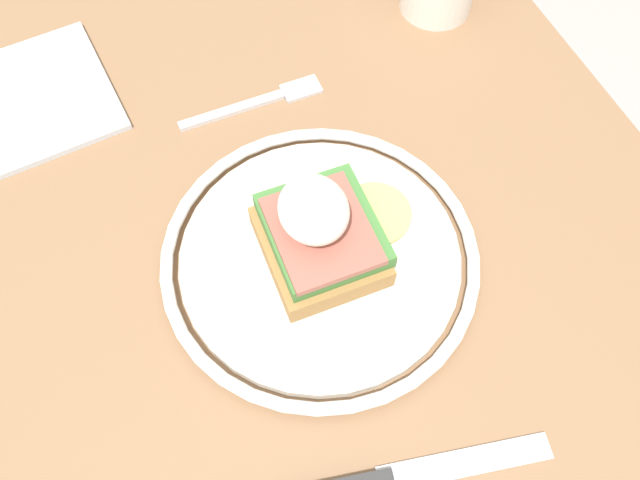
% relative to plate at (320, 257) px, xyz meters
% --- Properties ---
extents(ground_plane, '(6.00, 6.00, 0.00)m').
position_rel_plate_xyz_m(ground_plane, '(0.03, -0.02, -0.77)').
color(ground_plane, '#9E9993').
extents(dining_table, '(1.13, 0.67, 0.76)m').
position_rel_plate_xyz_m(dining_table, '(0.03, -0.02, -0.13)').
color(dining_table, '#846042').
rests_on(dining_table, ground_plane).
extents(plate, '(0.25, 0.25, 0.02)m').
position_rel_plate_xyz_m(plate, '(0.00, 0.00, 0.00)').
color(plate, silver).
rests_on(plate, dining_table).
extents(sandwich, '(0.09, 0.13, 0.08)m').
position_rel_plate_xyz_m(sandwich, '(-0.00, 0.00, 0.04)').
color(sandwich, '#9E703D').
rests_on(sandwich, plate).
extents(fork, '(0.02, 0.14, 0.00)m').
position_rel_plate_xyz_m(fork, '(-0.17, 0.01, -0.01)').
color(fork, silver).
rests_on(fork, dining_table).
extents(knife, '(0.05, 0.19, 0.01)m').
position_rel_plate_xyz_m(knife, '(0.17, -0.01, -0.01)').
color(knife, '#2D2D2D').
rests_on(knife, dining_table).
extents(napkin, '(0.16, 0.14, 0.01)m').
position_rel_plate_xyz_m(napkin, '(-0.26, -0.18, -0.00)').
color(napkin, silver).
rests_on(napkin, dining_table).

